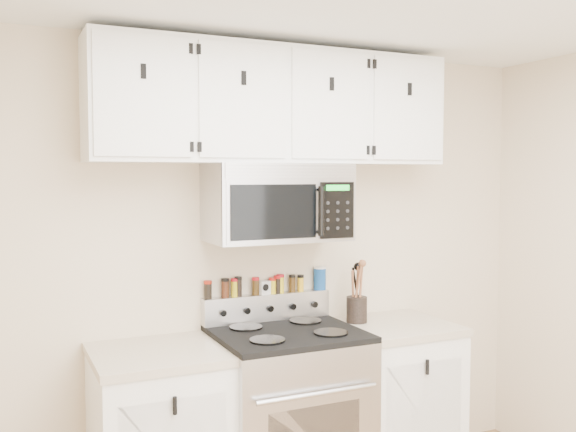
% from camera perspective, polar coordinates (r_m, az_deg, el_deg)
% --- Properties ---
extents(back_wall, '(3.50, 0.01, 2.50)m').
position_cam_1_polar(back_wall, '(3.69, -2.11, -4.56)').
color(back_wall, beige).
rests_on(back_wall, floor).
extents(range, '(0.76, 0.65, 1.10)m').
position_cam_1_polar(range, '(3.60, -0.05, -17.35)').
color(range, '#B7B7BA').
rests_on(range, floor).
extents(base_cabinet_right, '(0.64, 0.62, 0.92)m').
position_cam_1_polar(base_cabinet_right, '(3.95, 9.32, -15.87)').
color(base_cabinet_right, white).
rests_on(base_cabinet_right, floor).
extents(microwave, '(0.76, 0.44, 0.42)m').
position_cam_1_polar(microwave, '(3.48, -0.91, 1.23)').
color(microwave, '#9E9EA3').
rests_on(microwave, back_wall).
extents(upper_cabinets, '(2.00, 0.35, 0.62)m').
position_cam_1_polar(upper_cabinets, '(3.52, -1.10, 9.74)').
color(upper_cabinets, white).
rests_on(upper_cabinets, back_wall).
extents(utensil_crock, '(0.12, 0.12, 0.35)m').
position_cam_1_polar(utensil_crock, '(3.79, 6.13, -8.07)').
color(utensil_crock, black).
rests_on(utensil_crock, base_cabinet_right).
extents(kitchen_timer, '(0.08, 0.07, 0.08)m').
position_cam_1_polar(kitchen_timer, '(3.67, -2.18, -6.37)').
color(kitchen_timer, silver).
rests_on(kitchen_timer, range).
extents(salt_canister, '(0.07, 0.07, 0.13)m').
position_cam_1_polar(salt_canister, '(3.81, 2.84, -5.54)').
color(salt_canister, '#14478D').
rests_on(salt_canister, range).
extents(spice_jar_0, '(0.05, 0.05, 0.10)m').
position_cam_1_polar(spice_jar_0, '(3.55, -7.14, -6.52)').
color(spice_jar_0, black).
rests_on(spice_jar_0, range).
extents(spice_jar_1, '(0.04, 0.04, 0.11)m').
position_cam_1_polar(spice_jar_1, '(3.58, -5.60, -6.37)').
color(spice_jar_1, '#431F10').
rests_on(spice_jar_1, range).
extents(spice_jar_2, '(0.04, 0.04, 0.10)m').
position_cam_1_polar(spice_jar_2, '(3.60, -4.77, -6.34)').
color(spice_jar_2, gold).
rests_on(spice_jar_2, range).
extents(spice_jar_3, '(0.04, 0.04, 0.11)m').
position_cam_1_polar(spice_jar_3, '(3.61, -4.45, -6.26)').
color(spice_jar_3, black).
rests_on(spice_jar_3, range).
extents(spice_jar_4, '(0.04, 0.04, 0.10)m').
position_cam_1_polar(spice_jar_4, '(3.65, -2.90, -6.23)').
color(spice_jar_4, '#3D290E').
rests_on(spice_jar_4, range).
extents(spice_jar_5, '(0.04, 0.04, 0.09)m').
position_cam_1_polar(spice_jar_5, '(3.69, -1.40, -6.19)').
color(spice_jar_5, gold).
rests_on(spice_jar_5, range).
extents(spice_jar_6, '(0.04, 0.04, 0.10)m').
position_cam_1_polar(spice_jar_6, '(3.70, -0.92, -6.08)').
color(spice_jar_6, black).
rests_on(spice_jar_6, range).
extents(spice_jar_7, '(0.04, 0.04, 0.11)m').
position_cam_1_polar(spice_jar_7, '(3.70, -0.69, -6.02)').
color(spice_jar_7, gold).
rests_on(spice_jar_7, range).
extents(spice_jar_8, '(0.04, 0.04, 0.10)m').
position_cam_1_polar(spice_jar_8, '(3.74, 0.38, -5.99)').
color(spice_jar_8, '#3D280E').
rests_on(spice_jar_8, range).
extents(spice_jar_9, '(0.04, 0.04, 0.10)m').
position_cam_1_polar(spice_jar_9, '(3.76, 1.13, -5.96)').
color(spice_jar_9, gold).
rests_on(spice_jar_9, range).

